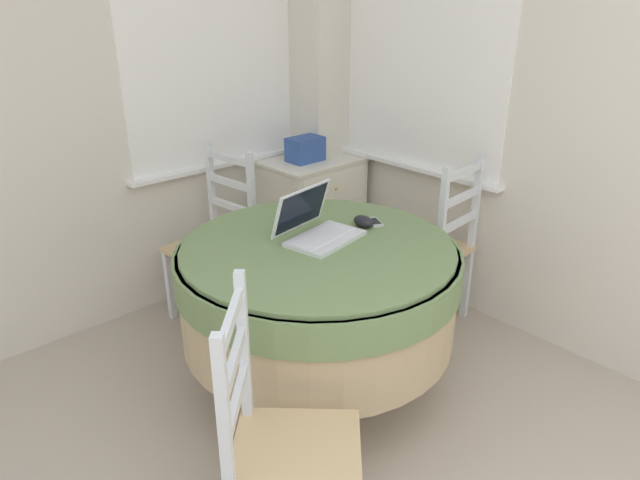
% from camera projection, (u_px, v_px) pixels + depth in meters
% --- Properties ---
extents(corner_room_shell, '(4.32, 4.97, 2.55)m').
position_uv_depth(corner_room_shell, '(354.00, 102.00, 2.43)').
color(corner_room_shell, beige).
rests_on(corner_room_shell, ground_plane).
extents(round_dining_table, '(1.21, 1.21, 0.73)m').
position_uv_depth(round_dining_table, '(318.00, 284.00, 2.47)').
color(round_dining_table, '#4C3D2D').
rests_on(round_dining_table, ground_plane).
extents(laptop, '(0.37, 0.32, 0.22)m').
position_uv_depth(laptop, '(317.00, 228.00, 2.45)').
color(laptop, silver).
rests_on(laptop, round_dining_table).
extents(computer_mouse, '(0.07, 0.10, 0.05)m').
position_uv_depth(computer_mouse, '(363.00, 221.00, 2.57)').
color(computer_mouse, black).
rests_on(computer_mouse, round_dining_table).
extents(cell_phone, '(0.09, 0.12, 0.01)m').
position_uv_depth(cell_phone, '(374.00, 222.00, 2.62)').
color(cell_phone, '#B2B7BC').
rests_on(cell_phone, round_dining_table).
extents(dining_chair_near_back_window, '(0.43, 0.43, 0.96)m').
position_uv_depth(dining_chair_near_back_window, '(216.00, 242.00, 3.13)').
color(dining_chair_near_back_window, tan).
rests_on(dining_chair_near_back_window, ground_plane).
extents(dining_chair_near_right_window, '(0.42, 0.42, 0.96)m').
position_uv_depth(dining_chair_near_right_window, '(435.00, 248.00, 3.07)').
color(dining_chair_near_right_window, tan).
rests_on(dining_chair_near_right_window, ground_plane).
extents(dining_chair_camera_near, '(0.55, 0.55, 0.96)m').
position_uv_depth(dining_chair_camera_near, '(281.00, 449.00, 1.72)').
color(dining_chair_camera_near, tan).
rests_on(dining_chair_camera_near, ground_plane).
extents(corner_cabinet, '(0.60, 0.48, 0.75)m').
position_uv_depth(corner_cabinet, '(311.00, 215.00, 3.71)').
color(corner_cabinet, silver).
rests_on(corner_cabinet, ground_plane).
extents(storage_box, '(0.21, 0.15, 0.15)m').
position_uv_depth(storage_box, '(305.00, 149.00, 3.48)').
color(storage_box, '#2D4C93').
rests_on(storage_box, corner_cabinet).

